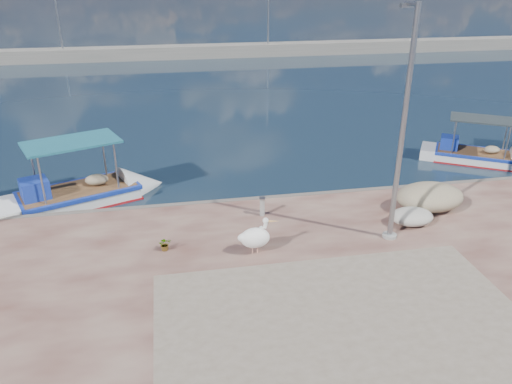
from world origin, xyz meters
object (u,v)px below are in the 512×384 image
object	(u,v)px
boat_right	(475,158)
pelican	(256,237)
lamp_post	(401,137)
bollard_near	(262,206)
boat_left	(78,198)

from	to	relation	value
boat_right	pelican	distance (m)	13.66
lamp_post	bollard_near	xyz separation A→B (m)	(-3.67, 2.19, -2.93)
boat_left	pelican	bearing A→B (deg)	-65.98
boat_left	boat_right	world-z (taller)	boat_left
boat_right	bollard_near	distance (m)	11.97
boat_right	lamp_post	distance (m)	10.64
pelican	lamp_post	size ratio (longest dim) A/B	0.17
pelican	bollard_near	world-z (taller)	pelican
boat_left	lamp_post	world-z (taller)	lamp_post
bollard_near	lamp_post	bearing A→B (deg)	-30.85
boat_left	bollard_near	world-z (taller)	boat_left
boat_right	pelican	world-z (taller)	boat_right
boat_left	lamp_post	xyz separation A→B (m)	(10.23, -5.47, 3.57)
pelican	bollard_near	distance (m)	2.50
lamp_post	bollard_near	size ratio (longest dim) A/B	10.40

